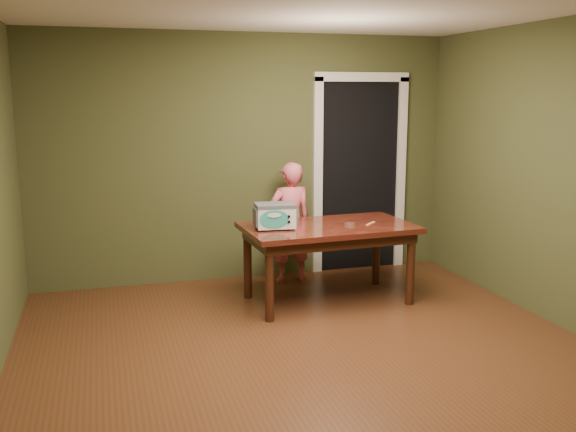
{
  "coord_description": "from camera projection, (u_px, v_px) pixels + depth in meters",
  "views": [
    {
      "loc": [
        -1.48,
        -4.14,
        1.99
      ],
      "look_at": [
        0.03,
        1.0,
        0.95
      ],
      "focal_mm": 40.0,
      "sensor_mm": 36.0,
      "label": 1
    }
  ],
  "objects": [
    {
      "name": "toy_oven",
      "position": [
        275.0,
        215.0,
        5.89
      ],
      "size": [
        0.4,
        0.29,
        0.23
      ],
      "rotation": [
        0.0,
        0.0,
        -0.09
      ],
      "color": "#4C4F54",
      "rests_on": "dining_table"
    },
    {
      "name": "spatula",
      "position": [
        371.0,
        223.0,
        6.13
      ],
      "size": [
        0.15,
        0.14,
        0.01
      ],
      "primitive_type": "cube",
      "rotation": [
        0.0,
        0.0,
        0.78
      ],
      "color": "#D7B05D",
      "rests_on": "dining_table"
    },
    {
      "name": "dining_table",
      "position": [
        328.0,
        235.0,
        6.09
      ],
      "size": [
        1.65,
        0.98,
        0.75
      ],
      "rotation": [
        0.0,
        0.0,
        0.05
      ],
      "color": "#330E0B",
      "rests_on": "floor"
    },
    {
      "name": "child",
      "position": [
        290.0,
        222.0,
        6.76
      ],
      "size": [
        0.48,
        0.33,
        1.27
      ],
      "primitive_type": "imported",
      "rotation": [
        0.0,
        0.0,
        3.19
      ],
      "color": "#E45E6F",
      "rests_on": "floor"
    },
    {
      "name": "floor",
      "position": [
        323.0,
        368.0,
        4.69
      ],
      "size": [
        5.0,
        5.0,
        0.0
      ],
      "primitive_type": "plane",
      "color": "#532917",
      "rests_on": "ground"
    },
    {
      "name": "room_shell",
      "position": [
        325.0,
        134.0,
        4.37
      ],
      "size": [
        4.52,
        5.02,
        2.61
      ],
      "color": "#404424",
      "rests_on": "ground"
    },
    {
      "name": "baking_pan",
      "position": [
        350.0,
        224.0,
        6.07
      ],
      "size": [
        0.1,
        0.1,
        0.02
      ],
      "color": "silver",
      "rests_on": "dining_table"
    },
    {
      "name": "doorway",
      "position": [
        349.0,
        173.0,
        7.47
      ],
      "size": [
        1.1,
        0.66,
        2.25
      ],
      "color": "black",
      "rests_on": "ground"
    }
  ]
}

